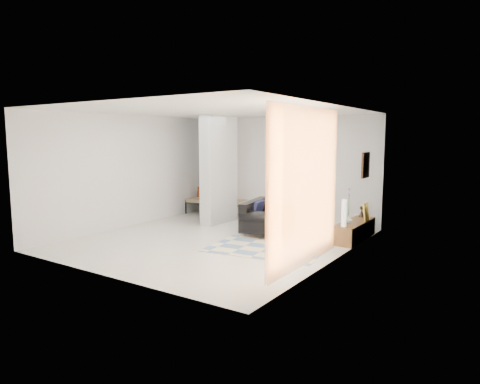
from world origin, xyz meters
The scene contains 17 objects.
floor centered at (0.00, 0.00, 0.00)m, with size 6.00×6.00×0.00m, color white.
ceiling centered at (0.00, 0.00, 2.80)m, with size 6.00×6.00×0.00m, color white.
wall_back centered at (0.00, 3.00, 1.40)m, with size 6.00×6.00×0.00m, color silver.
wall_front centered at (0.00, -3.00, 1.40)m, with size 6.00×6.00×0.00m, color silver.
wall_left centered at (-2.75, 0.00, 1.40)m, with size 6.00×6.00×0.00m, color silver.
wall_right centered at (2.75, 0.00, 1.40)m, with size 6.00×6.00×0.00m, color silver.
partition_column centered at (-1.10, 1.60, 1.40)m, with size 0.35×1.20×2.80m, color #B7BDBF.
hallway_door centered at (-2.10, 2.96, 1.02)m, with size 0.85×0.06×2.04m, color beige.
curtain centered at (2.67, -1.15, 1.45)m, with size 2.55×2.55×0.00m, color orange.
wall_art centered at (2.72, 1.70, 1.65)m, with size 0.04×0.45×0.55m, color black.
media_console centered at (2.52, 1.70, 0.21)m, with size 0.45×1.62×0.80m.
loveseat centered at (0.54, 1.19, 0.36)m, with size 1.14×1.64×0.76m.
daybed centered at (-1.93, 2.62, 0.42)m, with size 1.86×1.04×0.77m.
area_rug centered at (1.31, -0.08, 0.01)m, with size 2.28×1.52×0.01m, color beige.
cylinder_lamp centered at (2.50, 1.07, 0.68)m, with size 0.10×0.10×0.57m, color white.
bronze_figurine centered at (2.47, 2.34, 0.53)m, with size 0.13×0.13×0.25m, color black, non-canonical shape.
vase centered at (2.47, 1.44, 0.49)m, with size 0.17×0.17×0.17m, color silver.
Camera 1 is at (5.53, -7.38, 2.23)m, focal length 32.00 mm.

